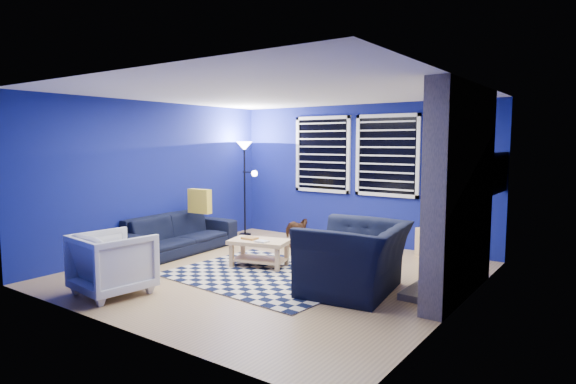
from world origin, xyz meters
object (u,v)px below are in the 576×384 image
(rocking_horse, at_px, (296,229))
(floor_lamp, at_px, (245,159))
(coffee_table, at_px, (259,247))
(cabinet, at_px, (436,242))
(armchair_big, at_px, (355,258))
(sofa, at_px, (177,234))
(armchair_bent, at_px, (113,263))
(tv, at_px, (498,173))

(rocking_horse, height_order, floor_lamp, floor_lamp)
(coffee_table, bearing_deg, cabinet, 47.99)
(armchair_big, bearing_deg, coffee_table, -106.08)
(cabinet, bearing_deg, armchair_big, -72.36)
(sofa, bearing_deg, coffee_table, -91.21)
(sofa, relative_size, armchair_bent, 2.59)
(coffee_table, bearing_deg, rocking_horse, 105.07)
(cabinet, bearing_deg, rocking_horse, -144.35)
(tv, relative_size, sofa, 0.46)
(floor_lamp, bearing_deg, coffee_table, -44.97)
(tv, distance_m, sofa, 5.06)
(sofa, relative_size, armchair_big, 1.65)
(coffee_table, xyz_separation_m, floor_lamp, (-1.73, 1.73, 1.21))
(cabinet, distance_m, floor_lamp, 3.88)
(armchair_bent, relative_size, coffee_table, 0.88)
(cabinet, bearing_deg, sofa, -126.08)
(tv, distance_m, armchair_big, 2.60)
(rocking_horse, distance_m, floor_lamp, 1.79)
(armchair_big, height_order, rocking_horse, armchair_big)
(armchair_bent, height_order, coffee_table, armchair_bent)
(tv, height_order, coffee_table, tv)
(tv, distance_m, cabinet, 1.51)
(armchair_bent, distance_m, cabinet, 4.86)
(sofa, bearing_deg, floor_lamp, -2.06)
(tv, relative_size, rocking_horse, 1.95)
(tv, bearing_deg, cabinet, 164.98)
(floor_lamp, bearing_deg, armchair_bent, -73.94)
(armchair_big, relative_size, cabinet, 2.03)
(armchair_bent, relative_size, floor_lamp, 0.45)
(sofa, height_order, rocking_horse, sofa)
(rocking_horse, height_order, coffee_table, rocking_horse)
(armchair_big, distance_m, coffee_table, 1.72)
(rocking_horse, relative_size, coffee_table, 0.54)
(sofa, bearing_deg, cabinet, -61.95)
(tv, relative_size, cabinet, 1.56)
(sofa, height_order, coffee_table, sofa)
(tv, xyz_separation_m, cabinet, (-0.93, 0.25, -1.16))
(tv, distance_m, rocking_horse, 3.47)
(armchair_big, distance_m, armchair_bent, 2.94)
(coffee_table, bearing_deg, armchair_big, -8.08)
(sofa, distance_m, rocking_horse, 2.08)
(armchair_big, distance_m, cabinet, 2.38)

